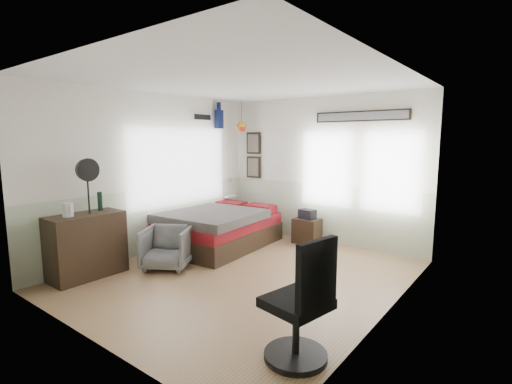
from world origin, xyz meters
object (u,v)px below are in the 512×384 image
Objects in this scene: bed at (219,228)px; dresser at (87,245)px; armchair at (167,248)px; task_chair at (302,312)px; nightstand at (307,231)px.

bed is 2.29m from dresser.
task_chair reaches higher than armchair.
armchair is 2.67m from nightstand.
armchair is 1.48× the size of nightstand.
nightstand is at bearing 36.20° from armchair.
nightstand is at bearing 39.61° from bed.
bed is at bearing 65.65° from armchair.
armchair is (0.61, 0.92, -0.14)m from dresser.
dresser reaches higher than nightstand.
nightstand is 0.41× the size of task_chair.
dresser is at bearing -168.14° from task_chair.
bed reaches higher than armchair.
nightstand is at bearing 64.49° from dresser.
task_chair is at bearing -48.50° from armchair.
bed is 4.74× the size of nightstand.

